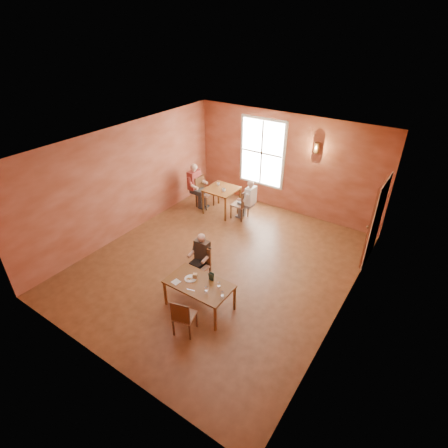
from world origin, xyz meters
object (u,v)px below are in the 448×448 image
Objects in this scene: chair_diner_main at (199,267)px; diner_main at (198,263)px; chair_empty at (185,315)px; diner_white at (241,200)px; second_table at (222,200)px; chair_diner_white at (240,204)px; diner_maroon at (204,187)px; main_table at (200,295)px; chair_diner_maroon at (205,192)px.

diner_main is at bearing 90.00° from chair_diner_main.
diner_white is (-1.45, 4.37, 0.19)m from chair_empty.
chair_diner_white is (0.65, 0.00, 0.07)m from second_table.
diner_maroon reaches higher than chair_diner_main.
chair_diner_white is at bearing -75.13° from diner_main.
diner_main is at bearing -165.66° from diner_white.
chair_diner_main is 1.02× the size of chair_empty.
main_table is at bearing 128.88° from diner_main.
chair_empty is at bearing -161.25° from chair_diner_white.
chair_diner_maroon is (-1.30, 0.00, 0.02)m from chair_diner_white.
diner_white is (-0.78, 3.07, 0.05)m from diner_main.
main_table is 1.00× the size of diner_maroon.
chair_diner_white is 1.35m from diner_maroon.
diner_main is 1.47m from chair_empty.
chair_diner_main is 3.15m from chair_diner_white.
chair_diner_maroon is (-2.78, 4.37, 0.07)m from chair_empty.
diner_maroon is (-1.33, 0.00, 0.21)m from chair_diner_white.
chair_diner_maroon is at bearing -55.43° from diner_main.
chair_diner_main is at bearing -64.27° from second_table.
second_table is 0.96× the size of chair_diner_white.
main_table is 1.51× the size of second_table.
chair_empty is (0.67, -1.33, -0.01)m from chair_diner_main.
second_table is 0.92× the size of chair_diner_maroon.
diner_white is at bearing -90.00° from chair_diner_white.
chair_diner_white is (-1.31, 3.69, 0.15)m from main_table.
chair_diner_maroon reaches higher than chair_diner_white.
diner_white is 0.90× the size of diner_maroon.
chair_diner_white is at bearing 93.34° from chair_empty.
diner_maroon is (-1.36, 0.00, 0.07)m from diner_white.
diner_maroon reaches higher than diner_white.
diner_main reaches higher than main_table.
diner_maroon is at bearing -55.05° from diner_main.
diner_maroon is (-2.14, 3.07, 0.12)m from diner_main.
diner_main is 1.15× the size of chair_diner_maroon.
second_table is at bearing -64.48° from diner_main.
chair_diner_main is at bearing -90.00° from diner_main.
diner_maroon reaches higher than chair_empty.
diner_main is at bearing 101.80° from chair_empty.
second_table is at bearing 90.00° from diner_maroon.
second_table is 0.74m from diner_maroon.
diner_main is 1.25× the size of second_table.
second_table is at bearing -64.27° from chair_diner_main.
main_table is 1.22× the size of diner_main.
second_table is at bearing 90.00° from chair_diner_white.
diner_main reaches higher than chair_diner_maroon.
diner_maroon reaches higher than chair_diner_white.
chair_diner_main is at bearing -164.99° from chair_diner_white.
diner_main is at bearing 128.88° from main_table.
diner_main is 0.83× the size of diner_maroon.
chair_diner_white reaches higher than chair_empty.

